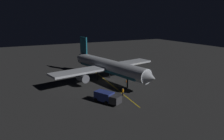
% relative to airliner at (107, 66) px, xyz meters
% --- Properties ---
extents(ground_plane, '(180.00, 180.00, 0.20)m').
position_rel_airliner_xyz_m(ground_plane, '(-0.11, 0.58, -4.08)').
color(ground_plane, '#2D2D2D').
extents(apron_guide_stripe, '(3.43, 29.06, 0.01)m').
position_rel_airliner_xyz_m(apron_guide_stripe, '(0.83, 4.58, -3.98)').
color(apron_guide_stripe, gold).
rests_on(apron_guide_stripe, ground_plane).
extents(airliner, '(31.52, 33.55, 11.01)m').
position_rel_airliner_xyz_m(airliner, '(0.00, 0.00, 0.00)').
color(airliner, silver).
rests_on(airliner, ground_plane).
extents(baggage_truck, '(4.38, 5.89, 2.24)m').
position_rel_airliner_xyz_m(baggage_truck, '(7.03, 14.11, -2.81)').
color(baggage_truck, navy).
rests_on(baggage_truck, ground_plane).
extents(catering_truck, '(6.02, 5.16, 2.19)m').
position_rel_airliner_xyz_m(catering_truck, '(-10.67, 0.07, -2.82)').
color(catering_truck, gold).
rests_on(catering_truck, ground_plane).
extents(ground_crew_worker, '(0.40, 0.40, 1.74)m').
position_rel_airliner_xyz_m(ground_crew_worker, '(2.12, 12.08, -3.10)').
color(ground_crew_worker, black).
rests_on(ground_crew_worker, ground_plane).
extents(traffic_cone_near_left, '(0.50, 0.50, 0.55)m').
position_rel_airliner_xyz_m(traffic_cone_near_left, '(5.32, 9.40, -3.73)').
color(traffic_cone_near_left, '#EA590F').
rests_on(traffic_cone_near_left, ground_plane).
extents(traffic_cone_near_right, '(0.50, 0.50, 0.55)m').
position_rel_airliner_xyz_m(traffic_cone_near_right, '(5.45, 7.94, -3.73)').
color(traffic_cone_near_right, '#EA590F').
rests_on(traffic_cone_near_right, ground_plane).
extents(traffic_cone_under_wing, '(0.50, 0.50, 0.55)m').
position_rel_airliner_xyz_m(traffic_cone_under_wing, '(-3.83, 3.75, -3.73)').
color(traffic_cone_under_wing, '#EA590F').
rests_on(traffic_cone_under_wing, ground_plane).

